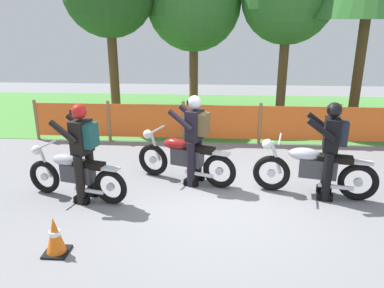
% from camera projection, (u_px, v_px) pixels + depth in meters
% --- Properties ---
extents(ground, '(24.00, 24.00, 0.02)m').
position_uv_depth(ground, '(222.00, 200.00, 6.51)').
color(ground, gray).
extents(grass_verge, '(24.00, 6.25, 0.01)m').
position_uv_depth(grass_verge, '(220.00, 113.00, 12.43)').
color(grass_verge, '#4C8C3D').
rests_on(grass_verge, ground).
extents(barrier_fence, '(9.55, 0.08, 1.05)m').
position_uv_depth(barrier_fence, '(221.00, 122.00, 9.30)').
color(barrier_fence, olive).
rests_on(barrier_fence, ground).
extents(tree_near_left, '(2.87, 2.87, 4.87)m').
position_uv_depth(tree_near_left, '(194.00, 4.00, 11.32)').
color(tree_near_left, brown).
rests_on(tree_near_left, ground).
extents(motorcycle_lead, '(2.10, 0.76, 1.01)m').
position_uv_depth(motorcycle_lead, '(314.00, 169.00, 6.53)').
color(motorcycle_lead, black).
rests_on(motorcycle_lead, ground).
extents(motorcycle_trailing, '(1.91, 0.74, 0.92)m').
position_uv_depth(motorcycle_trailing, '(75.00, 174.00, 6.44)').
color(motorcycle_trailing, black).
rests_on(motorcycle_trailing, ground).
extents(motorcycle_third, '(1.95, 0.92, 0.97)m').
position_uv_depth(motorcycle_third, '(184.00, 158.00, 7.12)').
color(motorcycle_third, black).
rests_on(motorcycle_third, ground).
extents(rider_lead, '(0.74, 0.63, 1.69)m').
position_uv_depth(rider_lead, '(331.00, 145.00, 6.33)').
color(rider_lead, black).
rests_on(rider_lead, ground).
extents(rider_trailing, '(0.75, 0.65, 1.69)m').
position_uv_depth(rider_trailing, '(83.00, 148.00, 6.21)').
color(rider_trailing, black).
rests_on(rider_trailing, ground).
extents(rider_third, '(0.77, 0.68, 1.69)m').
position_uv_depth(rider_third, '(195.00, 135.00, 6.88)').
color(rider_third, black).
rests_on(rider_third, ground).
extents(traffic_cone, '(0.32, 0.32, 0.53)m').
position_uv_depth(traffic_cone, '(55.00, 236.00, 4.94)').
color(traffic_cone, black).
rests_on(traffic_cone, ground).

